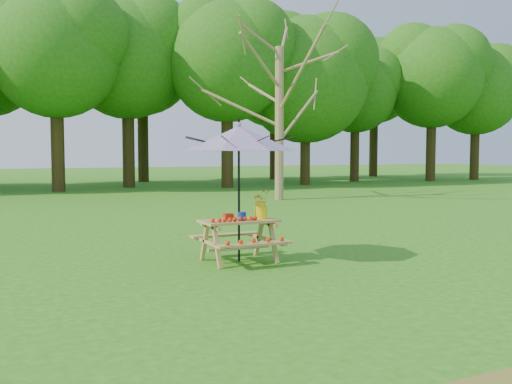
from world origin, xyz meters
name	(u,v)px	position (x,y,z in m)	size (l,w,h in m)	color
ground	(406,295)	(0.00, 0.00, 0.00)	(120.00, 120.00, 0.00)	#2A6F15
treeline	(84,15)	(0.00, 22.00, 8.00)	(60.00, 12.00, 16.00)	#245F10
picnic_table	(239,241)	(-0.94, 2.83, 0.33)	(1.20, 1.32, 0.67)	#A7834B
patio_umbrella	(239,138)	(-0.94, 2.83, 1.95)	(1.94, 1.94, 2.25)	black
produce_bins	(234,216)	(-1.01, 2.85, 0.72)	(0.29, 0.45, 0.13)	#AC250D
tomatoes_row	(235,219)	(-1.09, 2.65, 0.71)	(0.77, 0.13, 0.07)	red
flower_bucket	(261,204)	(-0.56, 2.81, 0.91)	(0.29, 0.25, 0.45)	yellow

